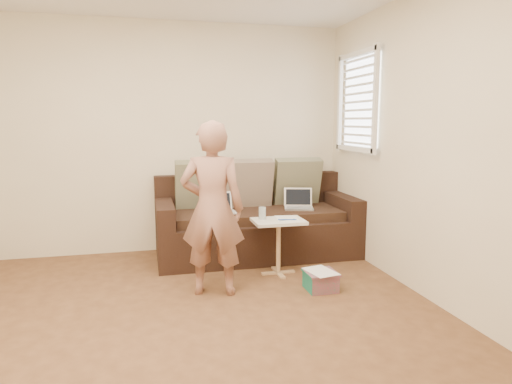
# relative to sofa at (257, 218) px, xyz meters

# --- Properties ---
(floor) EXTENTS (4.50, 4.50, 0.00)m
(floor) POSITION_rel_sofa_xyz_m (-0.90, -1.77, -0.42)
(floor) COLOR #4D301C
(floor) RESTS_ON ground
(wall_back) EXTENTS (4.00, 0.00, 4.00)m
(wall_back) POSITION_rel_sofa_xyz_m (-0.90, 0.48, 0.87)
(wall_back) COLOR beige
(wall_back) RESTS_ON ground
(wall_front) EXTENTS (4.00, 0.00, 4.00)m
(wall_front) POSITION_rel_sofa_xyz_m (-0.90, -4.03, 0.87)
(wall_front) COLOR beige
(wall_front) RESTS_ON ground
(wall_right) EXTENTS (0.00, 4.50, 4.50)m
(wall_right) POSITION_rel_sofa_xyz_m (1.10, -1.77, 0.87)
(wall_right) COLOR beige
(wall_right) RESTS_ON ground
(window_blinds) EXTENTS (0.12, 0.88, 1.08)m
(window_blinds) POSITION_rel_sofa_xyz_m (1.05, -0.27, 1.28)
(window_blinds) COLOR white
(window_blinds) RESTS_ON wall_right
(sofa) EXTENTS (2.20, 0.95, 0.85)m
(sofa) POSITION_rel_sofa_xyz_m (0.00, 0.00, 0.00)
(sofa) COLOR black
(sofa) RESTS_ON ground
(pillow_left) EXTENTS (0.55, 0.29, 0.57)m
(pillow_left) POSITION_rel_sofa_xyz_m (-0.60, 0.22, 0.37)
(pillow_left) COLOR #66674C
(pillow_left) RESTS_ON sofa
(pillow_mid) EXTENTS (0.55, 0.27, 0.57)m
(pillow_mid) POSITION_rel_sofa_xyz_m (-0.05, 0.19, 0.37)
(pillow_mid) COLOR #735F52
(pillow_mid) RESTS_ON sofa
(pillow_right) EXTENTS (0.55, 0.28, 0.57)m
(pillow_right) POSITION_rel_sofa_xyz_m (0.55, 0.23, 0.37)
(pillow_right) COLOR #66674C
(pillow_right) RESTS_ON sofa
(laptop_silver) EXTENTS (0.37, 0.31, 0.21)m
(laptop_silver) POSITION_rel_sofa_xyz_m (0.47, -0.08, 0.10)
(laptop_silver) COLOR #B7BABC
(laptop_silver) RESTS_ON sofa
(laptop_white) EXTENTS (0.34, 0.27, 0.22)m
(laptop_white) POSITION_rel_sofa_xyz_m (-0.40, -0.11, 0.10)
(laptop_white) COLOR white
(laptop_white) RESTS_ON sofa
(person) EXTENTS (0.63, 0.50, 1.51)m
(person) POSITION_rel_sofa_xyz_m (-0.64, -1.03, 0.33)
(person) COLOR #985A53
(person) RESTS_ON ground
(side_table) EXTENTS (0.50, 0.35, 0.55)m
(side_table) POSITION_rel_sofa_xyz_m (0.05, -0.68, -0.15)
(side_table) COLOR silver
(side_table) RESTS_ON ground
(drinking_glass) EXTENTS (0.07, 0.07, 0.12)m
(drinking_glass) POSITION_rel_sofa_xyz_m (-0.10, -0.61, 0.18)
(drinking_glass) COLOR silver
(drinking_glass) RESTS_ON side_table
(scissors) EXTENTS (0.20, 0.16, 0.02)m
(scissors) POSITION_rel_sofa_xyz_m (0.12, -0.73, 0.13)
(scissors) COLOR silver
(scissors) RESTS_ON side_table
(paper_on_table) EXTENTS (0.25, 0.33, 0.00)m
(paper_on_table) POSITION_rel_sofa_xyz_m (0.14, -0.66, 0.12)
(paper_on_table) COLOR white
(paper_on_table) RESTS_ON side_table
(striped_box) EXTENTS (0.28, 0.28, 0.17)m
(striped_box) POSITION_rel_sofa_xyz_m (0.30, -1.19, -0.34)
(striped_box) COLOR #C91E4B
(striped_box) RESTS_ON ground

